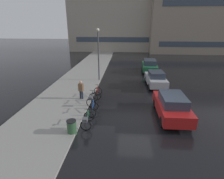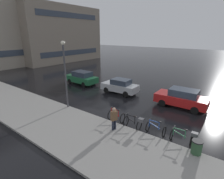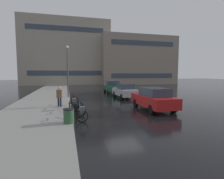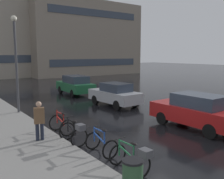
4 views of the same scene
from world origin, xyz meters
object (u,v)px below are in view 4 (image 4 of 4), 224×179
car_green (75,85)px  trash_bin (133,177)px  bicycle_nearest (133,158)px  car_silver (115,94)px  bicycle_third (74,132)px  bicycle_farthest (62,124)px  bicycle_second (101,144)px  pedestrian (39,120)px  car_red (196,111)px  streetlamp (16,57)px

car_green → trash_bin: bearing=-112.6°
bicycle_nearest → car_silver: 9.81m
bicycle_third → car_green: car_green is taller
bicycle_farthest → trash_bin: bicycle_farthest is taller
bicycle_farthest → car_green: size_ratio=0.26×
bicycle_third → bicycle_farthest: (0.19, 1.60, -0.09)m
bicycle_second → pedestrian: pedestrian is taller
bicycle_nearest → car_green: (5.52, 14.17, 0.35)m
bicycle_third → trash_bin: (-0.43, -3.98, -0.05)m
bicycle_third → car_red: bearing=-14.0°
streetlamp → bicycle_second: bearing=-84.9°
bicycle_third → trash_bin: bearing=-96.1°
bicycle_farthest → car_green: bearing=59.2°
car_red → streetlamp: 10.21m
bicycle_nearest → car_red: (5.46, 1.74, 0.35)m
bicycle_second → car_green: bearing=66.2°
streetlamp → bicycle_third: bearing=-86.7°
bicycle_nearest → bicycle_second: size_ratio=1.24×
bicycle_nearest → pedestrian: bearing=108.2°
bicycle_third → car_silver: bearing=41.4°
bicycle_farthest → car_green: 10.94m
car_green → bicycle_third: bearing=-117.8°
bicycle_second → bicycle_farthest: 3.02m
bicycle_nearest → bicycle_second: bearing=88.6°
bicycle_nearest → car_red: bearing=17.7°
bicycle_second → pedestrian: (-1.38, 2.32, 0.57)m
bicycle_second → bicycle_farthest: (-0.13, 3.01, 0.03)m
bicycle_third → car_green: bearing=62.2°
car_silver → car_green: (0.11, 5.98, 0.05)m
bicycle_second → trash_bin: (-0.75, -2.57, 0.07)m
car_green → trash_bin: car_green is taller
trash_bin → streetlamp: bearing=89.7°
bicycle_second → trash_bin: bearing=-106.2°
bicycle_second → car_red: bearing=-0.2°
bicycle_second → bicycle_farthest: bearing=92.5°
car_silver → car_green: car_green is taller
car_green → pedestrian: size_ratio=2.57×
pedestrian → streetlamp: size_ratio=0.30×
bicycle_nearest → car_silver: bearing=56.5°
car_red → trash_bin: 6.69m
bicycle_farthest → streetlamp: (-0.56, 4.74, 2.97)m
bicycle_second → bicycle_farthest: bicycle_farthest is taller
car_red → bicycle_farthest: bearing=151.3°
car_silver → bicycle_farthest: bearing=-148.2°
bicycle_nearest → bicycle_second: 1.76m
streetlamp → trash_bin: size_ratio=6.30×
car_green → streetlamp: (-6.16, -4.65, 2.54)m
bicycle_third → streetlamp: (-0.37, 6.35, 2.88)m
bicycle_third → car_silver: car_silver is taller
bicycle_nearest → trash_bin: size_ratio=1.61×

